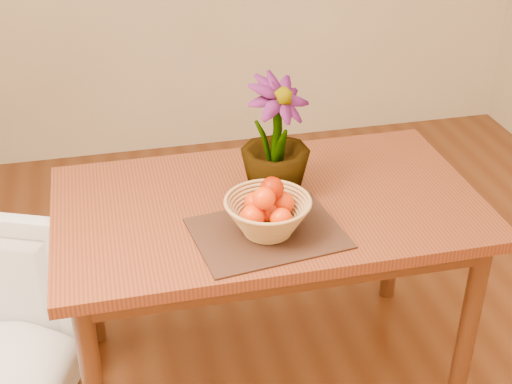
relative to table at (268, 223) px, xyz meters
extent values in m
cube|color=maroon|center=(0.00, 0.00, 0.07)|extent=(1.40, 0.80, 0.04)
cube|color=#482410|center=(0.00, 0.00, 0.01)|extent=(1.28, 0.68, 0.08)
cylinder|color=#482410|center=(0.62, -0.32, -0.31)|extent=(0.06, 0.06, 0.71)
cylinder|color=#482410|center=(-0.62, 0.32, -0.31)|extent=(0.06, 0.06, 0.71)
cylinder|color=#482410|center=(0.62, 0.32, -0.31)|extent=(0.06, 0.06, 0.71)
cube|color=#3A2015|center=(-0.05, -0.19, 0.09)|extent=(0.48, 0.39, 0.01)
cylinder|color=tan|center=(-0.05, -0.19, 0.10)|extent=(0.13, 0.13, 0.01)
sphere|color=#EF4303|center=(-0.05, -0.19, 0.17)|extent=(0.06, 0.06, 0.06)
sphere|color=#EF4303|center=(0.00, -0.16, 0.18)|extent=(0.07, 0.07, 0.07)
sphere|color=#EF4303|center=(-0.08, -0.14, 0.17)|extent=(0.07, 0.07, 0.07)
sphere|color=#EF4303|center=(-0.10, -0.22, 0.18)|extent=(0.07, 0.07, 0.07)
sphere|color=#EF4303|center=(-0.02, -0.24, 0.17)|extent=(0.07, 0.07, 0.07)
sphere|color=#EF4303|center=(-0.03, -0.16, 0.23)|extent=(0.07, 0.07, 0.07)
sphere|color=#EF4303|center=(-0.07, -0.21, 0.23)|extent=(0.07, 0.07, 0.07)
sphere|color=#EF4303|center=(-0.03, -0.16, 0.23)|extent=(0.07, 0.07, 0.07)
imported|color=#194012|center=(0.03, 0.05, 0.29)|extent=(0.32, 0.32, 0.41)
camera|label=1|loc=(-0.49, -1.94, 1.31)|focal=50.00mm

